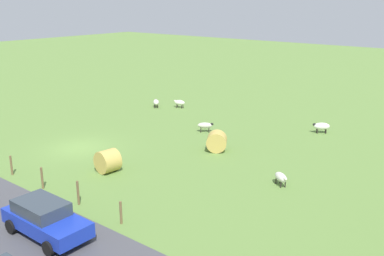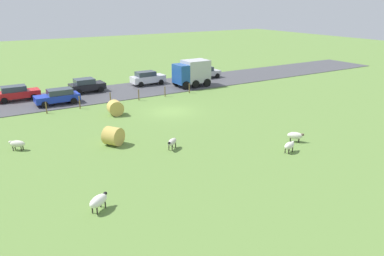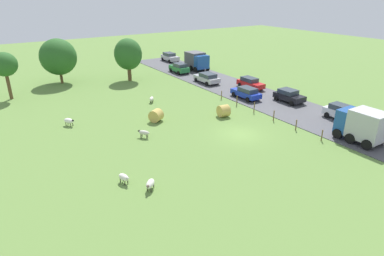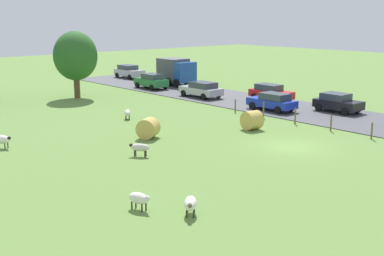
{
  "view_description": "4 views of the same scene",
  "coord_description": "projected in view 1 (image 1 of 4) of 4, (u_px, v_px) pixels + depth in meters",
  "views": [
    {
      "loc": [
        17.85,
        24.37,
        10.01
      ],
      "look_at": [
        -7.02,
        4.42,
        0.64
      ],
      "focal_mm": 41.32,
      "sensor_mm": 36.0,
      "label": 1
    },
    {
      "loc": [
        -30.63,
        16.49,
        10.15
      ],
      "look_at": [
        -7.7,
        2.4,
        0.99
      ],
      "focal_mm": 35.25,
      "sensor_mm": 36.0,
      "label": 2
    },
    {
      "loc": [
        -20.61,
        -22.75,
        13.47
      ],
      "look_at": [
        -4.17,
        2.55,
        0.76
      ],
      "focal_mm": 30.8,
      "sensor_mm": 36.0,
      "label": 3
    },
    {
      "loc": [
        -24.8,
        -18.61,
        8.1
      ],
      "look_at": [
        -4.06,
        4.97,
        0.98
      ],
      "focal_mm": 46.68,
      "sensor_mm": 36.0,
      "label": 4
    }
  ],
  "objects": [
    {
      "name": "sheep_0",
      "position": [
        281.0,
        177.0,
        24.43
      ],
      "size": [
        1.01,
        1.16,
        0.74
      ],
      "color": "silver",
      "rests_on": "ground_plane"
    },
    {
      "name": "hay_bale_1",
      "position": [
        217.0,
        141.0,
        30.0
      ],
      "size": [
        1.7,
        1.76,
        1.36
      ],
      "primitive_type": "cylinder",
      "rotation": [
        1.57,
        0.0,
        2.13
      ],
      "color": "tan",
      "rests_on": "ground_plane"
    },
    {
      "name": "hay_bale_0",
      "position": [
        108.0,
        161.0,
        26.36
      ],
      "size": [
        1.26,
        1.47,
        1.37
      ],
      "primitive_type": "cylinder",
      "rotation": [
        1.57,
        0.0,
        1.47
      ],
      "color": "tan",
      "rests_on": "ground_plane"
    },
    {
      "name": "sheep_2",
      "position": [
        205.0,
        125.0,
        34.27
      ],
      "size": [
        1.05,
        1.17,
        0.77
      ],
      "color": "beige",
      "rests_on": "ground_plane"
    },
    {
      "name": "fence_post_5",
      "position": [
        121.0,
        213.0,
        20.27
      ],
      "size": [
        0.12,
        0.12,
        1.11
      ],
      "primitive_type": "cylinder",
      "color": "brown",
      "rests_on": "ground_plane"
    },
    {
      "name": "fence_post_4",
      "position": [
        78.0,
        193.0,
        22.14
      ],
      "size": [
        0.12,
        0.12,
        1.28
      ],
      "primitive_type": "cylinder",
      "color": "brown",
      "rests_on": "ground_plane"
    },
    {
      "name": "sheep_4",
      "position": [
        321.0,
        126.0,
        33.98
      ],
      "size": [
        1.12,
        1.3,
        0.84
      ],
      "color": "white",
      "rests_on": "ground_plane"
    },
    {
      "name": "sheep_3",
      "position": [
        156.0,
        102.0,
        42.1
      ],
      "size": [
        1.16,
        1.18,
        0.77
      ],
      "color": "silver",
      "rests_on": "ground_plane"
    },
    {
      "name": "fence_post_3",
      "position": [
        42.0,
        178.0,
        24.03
      ],
      "size": [
        0.12,
        0.12,
        1.24
      ],
      "primitive_type": "cylinder",
      "color": "brown",
      "rests_on": "ground_plane"
    },
    {
      "name": "fence_post_2",
      "position": [
        11.0,
        165.0,
        25.93
      ],
      "size": [
        0.12,
        0.12,
        1.19
      ],
      "primitive_type": "cylinder",
      "color": "brown",
      "rests_on": "ground_plane"
    },
    {
      "name": "sheep_1",
      "position": [
        180.0,
        103.0,
        41.92
      ],
      "size": [
        0.74,
        1.16,
        0.76
      ],
      "color": "silver",
      "rests_on": "ground_plane"
    },
    {
      "name": "ground_plane",
      "position": [
        80.0,
        148.0,
        30.81
      ],
      "size": [
        160.0,
        160.0,
        0.0
      ],
      "primitive_type": "plane",
      "color": "olive"
    },
    {
      "name": "car_3",
      "position": [
        45.0,
        218.0,
        19.14
      ],
      "size": [
        2.0,
        4.34,
        1.53
      ],
      "color": "#1933B2",
      "rests_on": "road_strip"
    }
  ]
}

